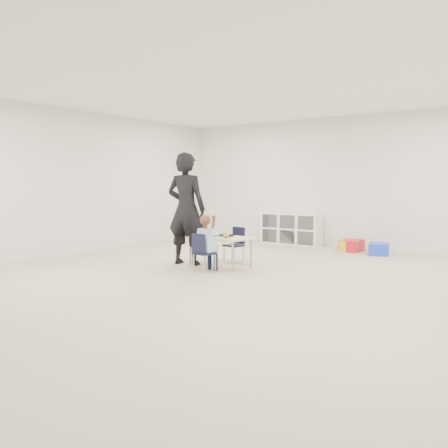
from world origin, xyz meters
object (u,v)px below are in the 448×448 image
Objects in this scene: table at (220,251)px; cubby_shelf at (291,229)px; adult at (186,209)px; child at (204,241)px; chair_near at (204,252)px.

cubby_shelf reaches higher than table.
child is at bearing 140.71° from adult.
adult is (-0.59, -0.16, 0.69)m from table.
cubby_shelf is 0.74× the size of adult.
cubby_shelf is (-0.39, 3.28, 0.09)m from table.
chair_near is 0.32× the size of adult.
chair_near is 0.18m from child.
table is 0.62× the size of adult.
child reaches higher than table.
cubby_shelf is at bearing 105.54° from chair_near.
table is 1.23× the size of child.
adult is (-0.67, 0.36, 0.65)m from chair_near.
table is 3.30m from cubby_shelf.
cubby_shelf is at bearing -104.58° from adult.
adult is (-0.21, -3.44, 0.60)m from cubby_shelf.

